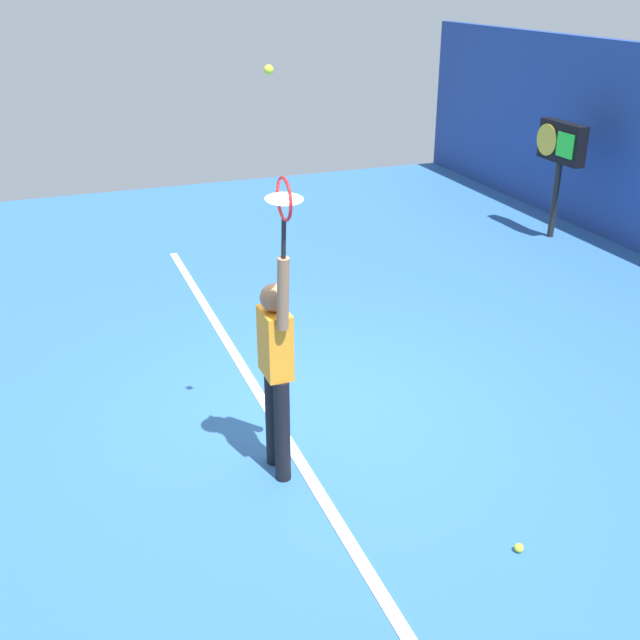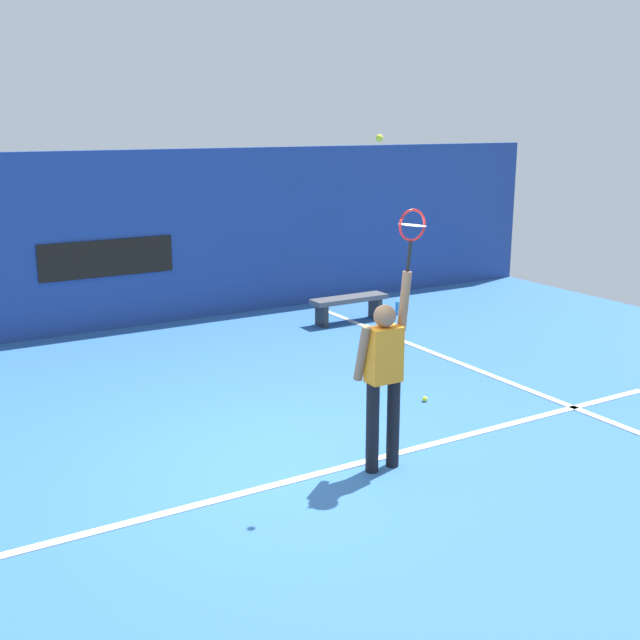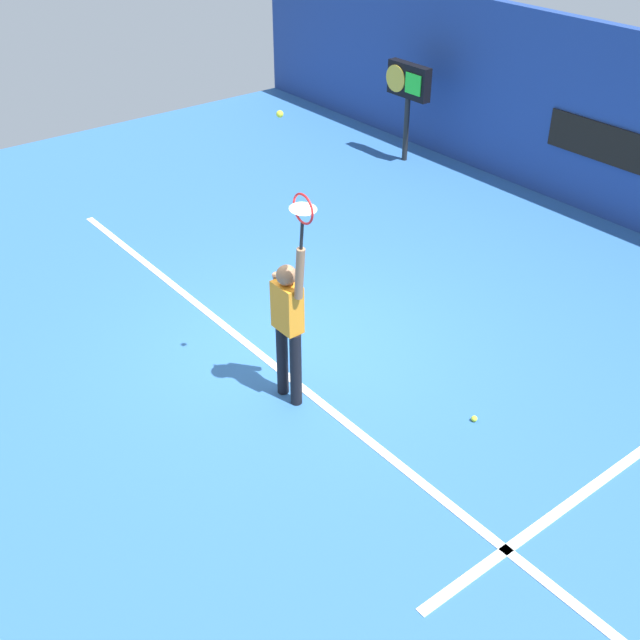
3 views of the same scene
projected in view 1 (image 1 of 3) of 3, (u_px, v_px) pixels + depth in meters
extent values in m
plane|color=#2D609E|center=(317.00, 412.00, 7.36)|extent=(18.00, 18.00, 0.00)
cube|color=white|center=(275.00, 420.00, 7.22)|extent=(10.00, 0.10, 0.01)
cylinder|color=black|center=(273.00, 416.00, 6.43)|extent=(0.13, 0.13, 0.92)
cylinder|color=black|center=(282.00, 431.00, 6.21)|extent=(0.13, 0.13, 0.92)
cube|color=orange|center=(275.00, 343.00, 6.02)|extent=(0.34, 0.20, 0.55)
sphere|color=#8C6647|center=(274.00, 298.00, 5.86)|extent=(0.22, 0.22, 0.22)
cylinder|color=#8C6647|center=(283.00, 294.00, 5.62)|extent=(0.15, 0.09, 0.59)
cylinder|color=#8C6647|center=(277.00, 328.00, 6.21)|extent=(0.09, 0.23, 0.58)
cylinder|color=black|center=(284.00, 239.00, 5.40)|extent=(0.06, 0.03, 0.30)
torus|color=red|center=(284.00, 199.00, 5.26)|extent=(0.34, 0.02, 0.34)
cylinder|color=silver|center=(284.00, 199.00, 5.26)|extent=(0.27, 0.27, 0.03)
sphere|color=#CCE033|center=(269.00, 70.00, 5.25)|extent=(0.07, 0.07, 0.07)
cylinder|color=black|center=(555.00, 200.00, 12.01)|extent=(0.10, 0.10, 1.20)
cube|color=black|center=(562.00, 142.00, 11.64)|extent=(0.95, 0.18, 0.60)
cylinder|color=gold|center=(547.00, 140.00, 11.82)|extent=(0.48, 0.02, 0.48)
cube|color=#26D833|center=(565.00, 145.00, 11.43)|extent=(0.38, 0.02, 0.36)
sphere|color=#CCE033|center=(519.00, 548.00, 5.58)|extent=(0.07, 0.07, 0.07)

